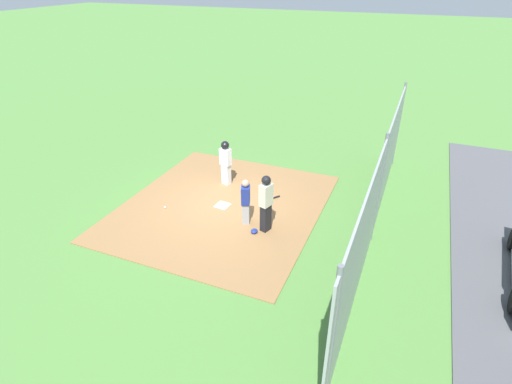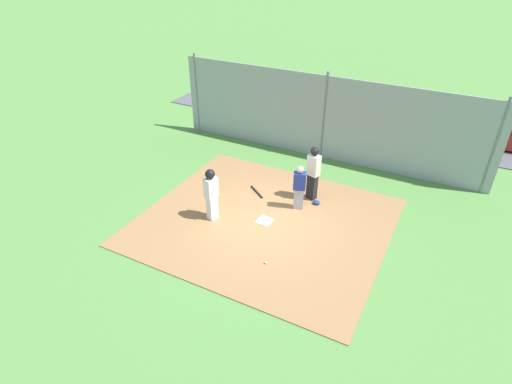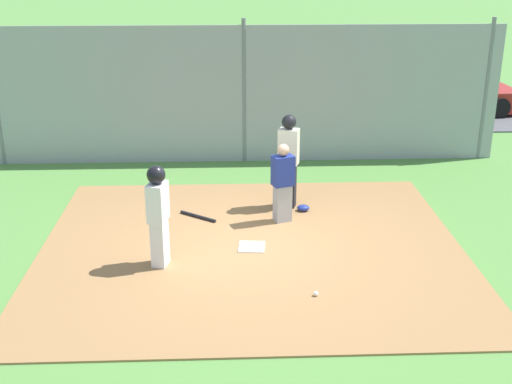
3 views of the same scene
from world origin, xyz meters
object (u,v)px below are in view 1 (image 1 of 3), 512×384
umpire (266,202)px  catcher_mask (254,231)px  runner (226,160)px  baseball_bat (270,199)px  home_plate (222,205)px  baseball (165,207)px  catcher (246,201)px

umpire → catcher_mask: bearing=65.0°
runner → baseball_bat: bearing=88.9°
home_plate → baseball: bearing=117.5°
baseball_bat → baseball: baseball is taller
catcher → baseball: 2.95m
home_plate → catcher_mask: (-1.06, -1.61, 0.05)m
catcher → runner: (2.11, 1.72, 0.20)m
home_plate → catcher: catcher is taller
runner → baseball: (-2.38, 1.12, -0.93)m
runner → catcher_mask: runner is taller
catcher → runner: runner is taller
home_plate → catcher_mask: 1.93m
catcher → baseball_bat: bearing=-117.9°
catcher → umpire: bearing=146.6°
baseball → catcher_mask: bearing=-93.0°
home_plate → umpire: bearing=-112.6°
baseball → home_plate: bearing=-62.5°
catcher_mask → baseball: catcher_mask is taller
runner → baseball_bat: size_ratio=2.05×
home_plate → catcher: size_ratio=0.29×
baseball_bat → umpire: bearing=53.3°
home_plate → catcher: (-0.61, -1.14, 0.76)m
baseball_bat → home_plate: bearing=-17.6°
catcher → home_plate: bearing=-49.1°
baseball_bat → catcher_mask: catcher_mask is taller
umpire → runner: (2.27, 2.45, -0.02)m
home_plate → runner: (1.49, 0.58, 0.96)m
umpire → catcher_mask: umpire is taller
baseball_bat → baseball: size_ratio=11.13×
home_plate → baseball: (-0.89, 1.70, 0.03)m
home_plate → baseball_bat: (0.97, -1.34, 0.02)m
runner → catcher: bearing=53.3°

